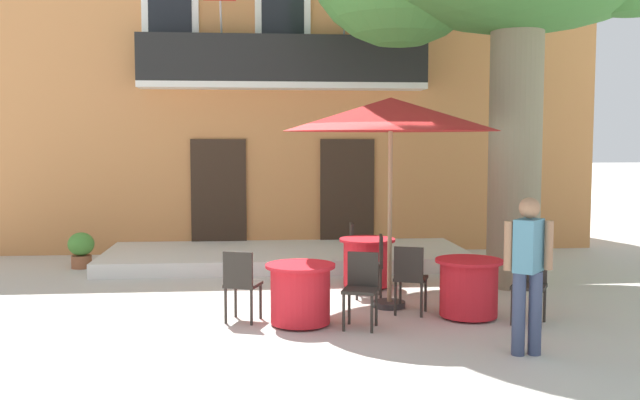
{
  "coord_description": "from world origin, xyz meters",
  "views": [
    {
      "loc": [
        -0.86,
        -9.51,
        2.28
      ],
      "look_at": [
        0.2,
        2.17,
        1.3
      ],
      "focal_mm": 40.3,
      "sensor_mm": 36.0,
      "label": 1
    }
  ],
  "objects_px": {
    "cafe_chair_near_tree_1": "(410,275)",
    "cafe_table_middle": "(300,294)",
    "cafe_chair_middle_0": "(361,284)",
    "pedestrian_near_entrance": "(528,266)",
    "cafe_table_near_tree": "(469,288)",
    "cafe_umbrella": "(391,115)",
    "cafe_chair_front_0": "(358,246)",
    "ground_planter_left": "(81,248)",
    "cafe_chair_middle_1": "(241,281)",
    "cafe_chair_front_1": "(374,261)",
    "cafe_table_front": "(367,262)",
    "cafe_chair_near_tree_0": "(530,281)"
  },
  "relations": [
    {
      "from": "cafe_table_near_tree",
      "to": "pedestrian_near_entrance",
      "type": "height_order",
      "value": "pedestrian_near_entrance"
    },
    {
      "from": "cafe_chair_near_tree_0",
      "to": "cafe_table_middle",
      "type": "xyz_separation_m",
      "value": [
        -2.86,
        0.14,
        -0.14
      ]
    },
    {
      "from": "cafe_chair_near_tree_1",
      "to": "pedestrian_near_entrance",
      "type": "bearing_deg",
      "value": -64.9
    },
    {
      "from": "cafe_chair_front_1",
      "to": "cafe_umbrella",
      "type": "distance_m",
      "value": 2.17
    },
    {
      "from": "cafe_chair_middle_0",
      "to": "pedestrian_near_entrance",
      "type": "xyz_separation_m",
      "value": [
        1.58,
        -1.29,
        0.42
      ]
    },
    {
      "from": "cafe_table_middle",
      "to": "cafe_umbrella",
      "type": "xyz_separation_m",
      "value": [
        1.27,
        0.83,
        2.22
      ]
    },
    {
      "from": "cafe_chair_near_tree_1",
      "to": "cafe_table_middle",
      "type": "relative_size",
      "value": 1.05
    },
    {
      "from": "cafe_table_middle",
      "to": "cafe_chair_front_0",
      "type": "bearing_deg",
      "value": 68.9
    },
    {
      "from": "cafe_table_near_tree",
      "to": "cafe_chair_front_0",
      "type": "height_order",
      "value": "cafe_chair_front_0"
    },
    {
      "from": "cafe_chair_middle_0",
      "to": "cafe_chair_near_tree_0",
      "type": "bearing_deg",
      "value": 0.68
    },
    {
      "from": "cafe_chair_front_0",
      "to": "cafe_umbrella",
      "type": "height_order",
      "value": "cafe_umbrella"
    },
    {
      "from": "cafe_table_near_tree",
      "to": "cafe_chair_middle_0",
      "type": "distance_m",
      "value": 1.49
    },
    {
      "from": "cafe_chair_near_tree_0",
      "to": "cafe_chair_near_tree_1",
      "type": "xyz_separation_m",
      "value": [
        -1.41,
        0.52,
        0.0
      ]
    },
    {
      "from": "cafe_table_near_tree",
      "to": "cafe_umbrella",
      "type": "bearing_deg",
      "value": 143.67
    },
    {
      "from": "cafe_chair_near_tree_0",
      "to": "cafe_chair_middle_1",
      "type": "distance_m",
      "value": 3.61
    },
    {
      "from": "cafe_table_near_tree",
      "to": "cafe_umbrella",
      "type": "height_order",
      "value": "cafe_umbrella"
    },
    {
      "from": "cafe_table_near_tree",
      "to": "cafe_chair_middle_1",
      "type": "relative_size",
      "value": 0.95
    },
    {
      "from": "cafe_chair_front_1",
      "to": "cafe_umbrella",
      "type": "height_order",
      "value": "cafe_umbrella"
    },
    {
      "from": "cafe_chair_near_tree_1",
      "to": "cafe_table_near_tree",
      "type": "bearing_deg",
      "value": -16.52
    },
    {
      "from": "cafe_chair_front_1",
      "to": "cafe_umbrella",
      "type": "bearing_deg",
      "value": -79.48
    },
    {
      "from": "cafe_table_middle",
      "to": "pedestrian_near_entrance",
      "type": "bearing_deg",
      "value": -32.19
    },
    {
      "from": "cafe_table_middle",
      "to": "cafe_chair_front_1",
      "type": "height_order",
      "value": "cafe_chair_front_1"
    },
    {
      "from": "cafe_table_near_tree",
      "to": "pedestrian_near_entrance",
      "type": "bearing_deg",
      "value": -85.12
    },
    {
      "from": "cafe_chair_middle_0",
      "to": "ground_planter_left",
      "type": "distance_m",
      "value": 6.27
    },
    {
      "from": "cafe_chair_middle_1",
      "to": "pedestrian_near_entrance",
      "type": "relative_size",
      "value": 0.54
    },
    {
      "from": "cafe_chair_near_tree_1",
      "to": "cafe_table_middle",
      "type": "xyz_separation_m",
      "value": [
        -1.45,
        -0.38,
        -0.14
      ]
    },
    {
      "from": "cafe_chair_middle_0",
      "to": "cafe_chair_front_1",
      "type": "bearing_deg",
      "value": 75.37
    },
    {
      "from": "cafe_table_middle",
      "to": "cafe_chair_front_1",
      "type": "distance_m",
      "value": 1.86
    },
    {
      "from": "cafe_chair_front_0",
      "to": "ground_planter_left",
      "type": "xyz_separation_m",
      "value": [
        -4.79,
        1.35,
        -0.17
      ]
    },
    {
      "from": "cafe_umbrella",
      "to": "cafe_table_near_tree",
      "type": "bearing_deg",
      "value": -36.33
    },
    {
      "from": "cafe_table_front",
      "to": "cafe_chair_front_0",
      "type": "xyz_separation_m",
      "value": [
        -0.04,
        0.75,
        0.14
      ]
    },
    {
      "from": "cafe_chair_front_0",
      "to": "ground_planter_left",
      "type": "height_order",
      "value": "cafe_chair_front_0"
    },
    {
      "from": "cafe_table_middle",
      "to": "ground_planter_left",
      "type": "xyz_separation_m",
      "value": [
        -3.65,
        4.31,
        -0.04
      ]
    },
    {
      "from": "cafe_chair_near_tree_0",
      "to": "cafe_umbrella",
      "type": "relative_size",
      "value": 0.31
    },
    {
      "from": "cafe_umbrella",
      "to": "cafe_chair_near_tree_1",
      "type": "bearing_deg",
      "value": -67.86
    },
    {
      "from": "cafe_table_middle",
      "to": "cafe_table_front",
      "type": "relative_size",
      "value": 1.0
    },
    {
      "from": "cafe_table_middle",
      "to": "cafe_chair_middle_0",
      "type": "height_order",
      "value": "cafe_chair_middle_0"
    },
    {
      "from": "cafe_chair_near_tree_1",
      "to": "cafe_table_front",
      "type": "bearing_deg",
      "value": 98.66
    },
    {
      "from": "cafe_table_near_tree",
      "to": "cafe_table_middle",
      "type": "distance_m",
      "value": 2.18
    },
    {
      "from": "cafe_chair_middle_0",
      "to": "cafe_chair_front_1",
      "type": "distance_m",
      "value": 1.67
    },
    {
      "from": "cafe_chair_front_1",
      "to": "pedestrian_near_entrance",
      "type": "xyz_separation_m",
      "value": [
        1.16,
        -2.9,
        0.42
      ]
    },
    {
      "from": "cafe_table_middle",
      "to": "cafe_chair_middle_1",
      "type": "xyz_separation_m",
      "value": [
        -0.73,
        0.18,
        0.14
      ]
    },
    {
      "from": "cafe_table_near_tree",
      "to": "cafe_umbrella",
      "type": "relative_size",
      "value": 0.3
    },
    {
      "from": "ground_planter_left",
      "to": "cafe_chair_front_1",
      "type": "bearing_deg",
      "value": -30.76
    },
    {
      "from": "cafe_table_front",
      "to": "pedestrian_near_entrance",
      "type": "xyz_separation_m",
      "value": [
        1.14,
        -3.66,
        0.56
      ]
    },
    {
      "from": "cafe_table_middle",
      "to": "ground_planter_left",
      "type": "height_order",
      "value": "cafe_table_middle"
    },
    {
      "from": "cafe_chair_near_tree_1",
      "to": "cafe_umbrella",
      "type": "relative_size",
      "value": 0.31
    },
    {
      "from": "cafe_chair_middle_1",
      "to": "cafe_table_front",
      "type": "bearing_deg",
      "value": 46.61
    },
    {
      "from": "cafe_chair_near_tree_1",
      "to": "ground_planter_left",
      "type": "distance_m",
      "value": 6.44
    },
    {
      "from": "cafe_chair_middle_1",
      "to": "cafe_chair_front_1",
      "type": "xyz_separation_m",
      "value": [
        1.89,
        1.27,
        0.0
      ]
    }
  ]
}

